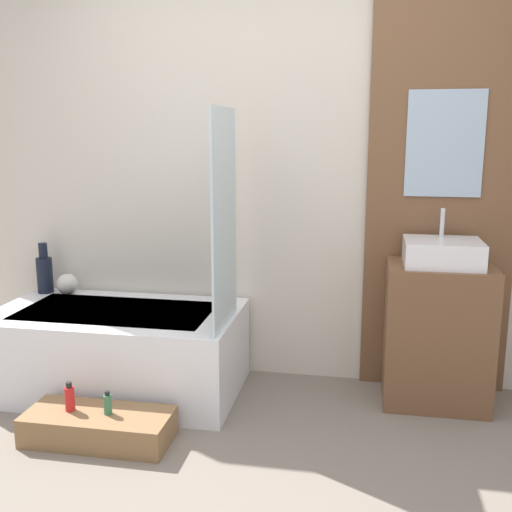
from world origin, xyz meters
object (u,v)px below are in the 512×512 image
(bathtub, at_px, (118,350))
(vase_tall_dark, at_px, (45,272))
(bottle_soap_primary, at_px, (70,398))
(wooden_step_bench, at_px, (99,427))
(sink, at_px, (443,253))
(bottle_soap_secondary, at_px, (108,404))
(vase_round_light, at_px, (67,284))

(bathtub, bearing_deg, vase_tall_dark, 154.19)
(bathtub, height_order, bottle_soap_primary, bathtub)
(wooden_step_bench, bearing_deg, vase_tall_dark, 130.32)
(sink, distance_m, bottle_soap_secondary, 1.90)
(wooden_step_bench, relative_size, bottle_soap_secondary, 6.10)
(bottle_soap_primary, height_order, bottle_soap_secondary, bottle_soap_primary)
(vase_tall_dark, bearing_deg, bottle_soap_primary, -55.60)
(bathtub, distance_m, bottle_soap_primary, 0.59)
(wooden_step_bench, distance_m, vase_round_light, 1.15)
(vase_tall_dark, relative_size, vase_round_light, 2.42)
(sink, height_order, bottle_soap_secondary, sink)
(vase_round_light, distance_m, bottle_soap_primary, 1.03)
(bottle_soap_secondary, bearing_deg, vase_tall_dark, 132.31)
(bathtub, xyz_separation_m, bottle_soap_primary, (-0.00, -0.59, -0.03))
(bathtub, height_order, wooden_step_bench, bathtub)
(bathtub, bearing_deg, bottle_soap_primary, -90.30)
(sink, bearing_deg, vase_tall_dark, 177.06)
(vase_round_light, bearing_deg, wooden_step_bench, -55.84)
(wooden_step_bench, xyz_separation_m, vase_round_light, (-0.59, 0.86, 0.48))
(bottle_soap_primary, xyz_separation_m, bottle_soap_secondary, (0.20, 0.00, -0.01))
(sink, distance_m, bottle_soap_primary, 2.07)
(wooden_step_bench, xyz_separation_m, bottle_soap_primary, (-0.14, 0.00, 0.14))
(vase_round_light, bearing_deg, bottle_soap_primary, -62.91)
(sink, height_order, vase_round_light, sink)
(bathtub, distance_m, vase_round_light, 0.61)
(wooden_step_bench, bearing_deg, bathtub, 103.52)
(bottle_soap_primary, bearing_deg, vase_tall_dark, 124.40)
(bathtub, height_order, sink, sink)
(wooden_step_bench, height_order, vase_tall_dark, vase_tall_dark)
(vase_round_light, bearing_deg, bathtub, -31.85)
(sink, distance_m, vase_tall_dark, 2.43)
(vase_tall_dark, bearing_deg, wooden_step_bench, -49.68)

